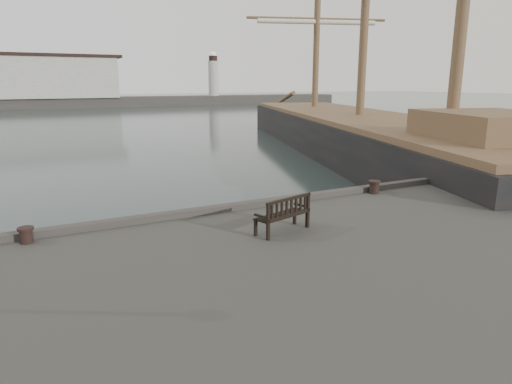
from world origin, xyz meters
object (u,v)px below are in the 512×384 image
(bench, at_px, (283,221))
(bollard_right, at_px, (374,187))
(bollard_left, at_px, (26,235))
(tall_ship_main, at_px, (358,142))

(bench, bearing_deg, bollard_right, 7.37)
(bollard_left, xyz_separation_m, bollard_right, (10.35, 0.00, 0.03))
(tall_ship_main, bearing_deg, bollard_left, -127.28)
(bollard_right, bearing_deg, tall_ship_main, 51.43)
(bollard_right, xyz_separation_m, tall_ship_main, (12.26, 15.38, -0.98))
(bollard_right, bearing_deg, bollard_left, 180.00)
(bollard_left, bearing_deg, bollard_right, 0.00)
(bollard_left, xyz_separation_m, tall_ship_main, (22.61, 15.38, -0.95))
(bench, xyz_separation_m, bollard_right, (4.73, 2.02, -0.07))
(bench, height_order, bollard_left, bench)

